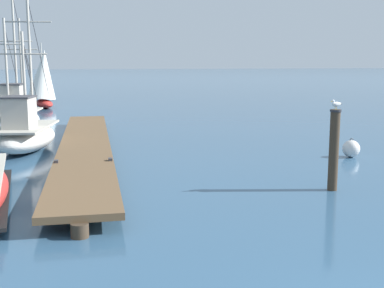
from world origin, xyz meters
The scene contains 7 objects.
floating_dock centered at (-4.40, 14.93, 0.36)m, with size 2.06×18.51×0.53m.
fishing_boat_1 centered at (-6.66, 16.16, 0.69)m, with size 2.69×6.32×6.32m.
fishing_boat_2 centered at (-7.58, 21.30, 0.76)m, with size 2.37×6.17×7.02m.
mooring_piling centered at (2.12, 8.22, 1.13)m, with size 0.30×0.30×2.19m.
perched_seagull centered at (2.12, 8.22, 2.34)m, with size 0.37×0.23×0.26m.
mooring_buoy centered at (5.01, 12.41, 0.31)m, with size 0.62×0.62×0.70m.
distant_sailboat centered at (-7.31, 34.73, 2.12)m, with size 2.77×4.19×4.74m.
Camera 1 is at (-4.34, -3.96, 3.47)m, focal length 47.20 mm.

